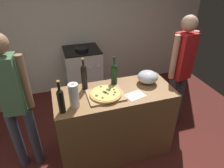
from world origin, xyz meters
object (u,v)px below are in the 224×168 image
at_px(pizza, 106,94).
at_px(person_in_red, 181,68).
at_px(person_in_stripes, 14,101).
at_px(wine_bottle_clear, 61,100).
at_px(mixing_bowl, 148,77).
at_px(stove, 83,74).
at_px(wine_bottle_dark, 84,76).
at_px(wine_bottle_amber, 114,73).
at_px(paper_towel_roll, 74,95).

height_order(pizza, person_in_red, person_in_red).
xyz_separation_m(pizza, person_in_stripes, (-0.94, 0.14, 0.01)).
relative_size(pizza, wine_bottle_clear, 1.01).
distance_m(mixing_bowl, stove, 1.54).
height_order(wine_bottle_dark, person_in_red, person_in_red).
bearing_deg(wine_bottle_amber, wine_bottle_clear, -150.55).
bearing_deg(paper_towel_roll, pizza, 12.86).
relative_size(wine_bottle_clear, person_in_red, 0.21).
bearing_deg(mixing_bowl, person_in_stripes, 179.46).
relative_size(wine_bottle_amber, wine_bottle_dark, 0.92).
height_order(wine_bottle_clear, person_in_red, person_in_red).
xyz_separation_m(pizza, person_in_red, (1.14, 0.27, 0.02)).
relative_size(wine_bottle_amber, stove, 0.36).
bearing_deg(person_in_stripes, wine_bottle_dark, 6.20).
relative_size(wine_bottle_amber, person_in_stripes, 0.21).
bearing_deg(pizza, wine_bottle_clear, -163.97).
bearing_deg(wine_bottle_dark, mixing_bowl, -7.26).
bearing_deg(stove, wine_bottle_dark, -98.12).
relative_size(pizza, mixing_bowl, 1.43).
bearing_deg(paper_towel_roll, person_in_red, 13.36).
bearing_deg(mixing_bowl, stove, 113.77).
bearing_deg(pizza, wine_bottle_dark, 130.03).
bearing_deg(wine_bottle_clear, person_in_stripes, 148.69).
relative_size(paper_towel_roll, wine_bottle_clear, 0.74).
xyz_separation_m(pizza, stove, (-0.01, 1.45, -0.48)).
xyz_separation_m(pizza, wine_bottle_dark, (-0.19, 0.22, 0.13)).
bearing_deg(person_in_red, wine_bottle_amber, -177.50).
xyz_separation_m(wine_bottle_dark, stove, (0.18, 1.23, -0.62)).
distance_m(wine_bottle_amber, person_in_red, 0.97).
relative_size(mixing_bowl, person_in_red, 0.15).
height_order(person_in_stripes, person_in_red, person_in_stripes).
bearing_deg(wine_bottle_amber, paper_towel_roll, -149.26).
height_order(pizza, wine_bottle_amber, wine_bottle_amber).
bearing_deg(wine_bottle_amber, pizza, -126.85).
relative_size(stove, person_in_red, 0.59).
bearing_deg(paper_towel_roll, person_in_stripes, 159.48).
bearing_deg(wine_bottle_clear, stove, 73.54).
distance_m(wine_bottle_amber, person_in_stripes, 1.13).
xyz_separation_m(stove, person_in_red, (1.15, -1.18, 0.50)).
xyz_separation_m(wine_bottle_amber, person_in_red, (0.97, 0.04, -0.10)).
bearing_deg(wine_bottle_amber, person_in_red, 2.50).
xyz_separation_m(pizza, wine_bottle_clear, (-0.48, -0.14, 0.12)).
distance_m(pizza, person_in_red, 1.17).
xyz_separation_m(mixing_bowl, stove, (-0.58, 1.32, -0.53)).
bearing_deg(wine_bottle_dark, wine_bottle_amber, 1.27).
height_order(wine_bottle_amber, stove, wine_bottle_amber).
bearing_deg(wine_bottle_clear, wine_bottle_dark, 50.92).
height_order(pizza, wine_bottle_dark, wine_bottle_dark).
bearing_deg(person_in_stripes, wine_bottle_amber, 4.61).
bearing_deg(mixing_bowl, wine_bottle_clear, -165.80).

